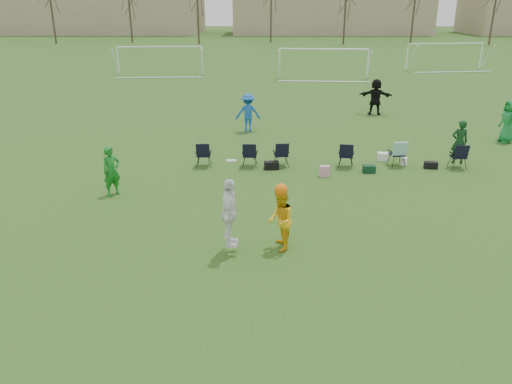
{
  "coord_description": "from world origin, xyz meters",
  "views": [
    {
      "loc": [
        -0.82,
        -10.59,
        6.02
      ],
      "look_at": [
        -1.05,
        1.9,
        1.25
      ],
      "focal_mm": 35.0,
      "sensor_mm": 36.0,
      "label": 1
    }
  ],
  "objects_px": {
    "fielder_green_far": "(508,121)",
    "center_contest": "(255,216)",
    "fielder_green_near": "(112,171)",
    "goal_left": "(160,52)",
    "goal_right": "(445,49)",
    "fielder_blue": "(248,113)",
    "goal_mid": "(324,55)",
    "fielder_black": "(376,97)"
  },
  "relations": [
    {
      "from": "fielder_black",
      "to": "goal_mid",
      "type": "bearing_deg",
      "value": -70.55
    },
    {
      "from": "fielder_blue",
      "to": "goal_mid",
      "type": "bearing_deg",
      "value": -114.28
    },
    {
      "from": "fielder_green_near",
      "to": "goal_left",
      "type": "xyz_separation_m",
      "value": [
        -4.15,
        29.15,
        1.1
      ]
    },
    {
      "from": "goal_left",
      "to": "fielder_green_far",
      "type": "bearing_deg",
      "value": -52.62
    },
    {
      "from": "fielder_blue",
      "to": "fielder_green_far",
      "type": "height_order",
      "value": "fielder_green_far"
    },
    {
      "from": "goal_right",
      "to": "fielder_green_near",
      "type": "bearing_deg",
      "value": -131.39
    },
    {
      "from": "fielder_blue",
      "to": "fielder_black",
      "type": "bearing_deg",
      "value": -156.91
    },
    {
      "from": "fielder_green_near",
      "to": "goal_mid",
      "type": "height_order",
      "value": "goal_mid"
    },
    {
      "from": "fielder_black",
      "to": "center_contest",
      "type": "relative_size",
      "value": 0.8
    },
    {
      "from": "goal_mid",
      "to": "fielder_green_near",
      "type": "bearing_deg",
      "value": -105.94
    },
    {
      "from": "fielder_green_near",
      "to": "fielder_green_far",
      "type": "relative_size",
      "value": 0.85
    },
    {
      "from": "fielder_green_near",
      "to": "goal_right",
      "type": "height_order",
      "value": "goal_right"
    },
    {
      "from": "fielder_green_near",
      "to": "goal_right",
      "type": "distance_m",
      "value": 39.72
    },
    {
      "from": "fielder_blue",
      "to": "center_contest",
      "type": "distance_m",
      "value": 12.76
    },
    {
      "from": "fielder_blue",
      "to": "goal_left",
      "type": "bearing_deg",
      "value": -74.86
    },
    {
      "from": "goal_mid",
      "to": "fielder_green_far",
      "type": "bearing_deg",
      "value": -68.87
    },
    {
      "from": "center_contest",
      "to": "goal_right",
      "type": "xyz_separation_m",
      "value": [
        17.05,
        37.1,
        0.94
      ]
    },
    {
      "from": "goal_mid",
      "to": "center_contest",
      "type": "bearing_deg",
      "value": -95.22
    },
    {
      "from": "fielder_green_near",
      "to": "fielder_green_far",
      "type": "distance_m",
      "value": 17.52
    },
    {
      "from": "fielder_blue",
      "to": "center_contest",
      "type": "bearing_deg",
      "value": 85.63
    },
    {
      "from": "goal_right",
      "to": "center_contest",
      "type": "bearing_deg",
      "value": -122.68
    },
    {
      "from": "fielder_blue",
      "to": "goal_right",
      "type": "distance_m",
      "value": 30.1
    },
    {
      "from": "fielder_green_far",
      "to": "center_contest",
      "type": "relative_size",
      "value": 0.77
    },
    {
      "from": "fielder_green_far",
      "to": "fielder_black",
      "type": "xyz_separation_m",
      "value": [
        -4.78,
        5.93,
        0.04
      ]
    },
    {
      "from": "fielder_green_near",
      "to": "fielder_blue",
      "type": "bearing_deg",
      "value": 19.74
    },
    {
      "from": "fielder_black",
      "to": "goal_mid",
      "type": "height_order",
      "value": "goal_mid"
    },
    {
      "from": "fielder_black",
      "to": "fielder_green_far",
      "type": "bearing_deg",
      "value": 142.63
    },
    {
      "from": "fielder_blue",
      "to": "goal_left",
      "type": "xyz_separation_m",
      "value": [
        -8.34,
        20.35,
        0.99
      ]
    },
    {
      "from": "center_contest",
      "to": "fielder_green_near",
      "type": "bearing_deg",
      "value": 140.62
    },
    {
      "from": "fielder_blue",
      "to": "goal_mid",
      "type": "height_order",
      "value": "goal_mid"
    },
    {
      "from": "fielder_green_far",
      "to": "center_contest",
      "type": "distance_m",
      "value": 15.7
    },
    {
      "from": "fielder_blue",
      "to": "fielder_green_near",
      "type": "bearing_deg",
      "value": 57.42
    },
    {
      "from": "fielder_green_far",
      "to": "goal_right",
      "type": "bearing_deg",
      "value": 161.85
    },
    {
      "from": "center_contest",
      "to": "goal_left",
      "type": "bearing_deg",
      "value": 105.14
    },
    {
      "from": "fielder_blue",
      "to": "fielder_green_far",
      "type": "distance_m",
      "value": 12.01
    },
    {
      "from": "center_contest",
      "to": "goal_left",
      "type": "relative_size",
      "value": 0.34
    },
    {
      "from": "fielder_green_near",
      "to": "fielder_blue",
      "type": "distance_m",
      "value": 9.75
    },
    {
      "from": "fielder_green_far",
      "to": "goal_mid",
      "type": "bearing_deg",
      "value": -168.53
    },
    {
      "from": "goal_left",
      "to": "fielder_black",
      "type": "bearing_deg",
      "value": -51.44
    },
    {
      "from": "fielder_blue",
      "to": "fielder_black",
      "type": "distance_m",
      "value": 8.21
    },
    {
      "from": "goal_left",
      "to": "goal_right",
      "type": "height_order",
      "value": "same"
    },
    {
      "from": "fielder_green_far",
      "to": "fielder_green_near",
      "type": "bearing_deg",
      "value": -72.1
    }
  ]
}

